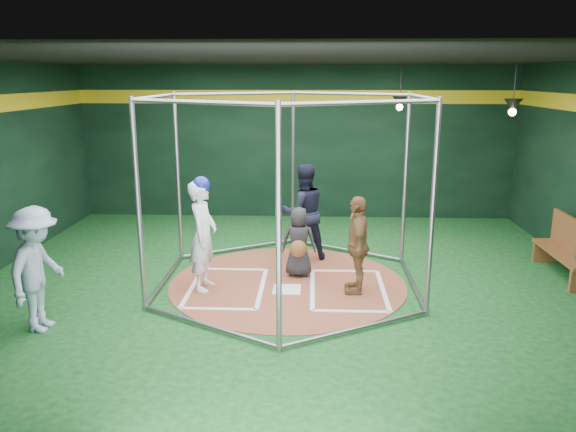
{
  "coord_description": "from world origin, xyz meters",
  "views": [
    {
      "loc": [
        0.39,
        -8.52,
        3.25
      ],
      "look_at": [
        0.0,
        0.1,
        1.1
      ],
      "focal_mm": 35.0,
      "sensor_mm": 36.0,
      "label": 1
    }
  ],
  "objects_px": {
    "umpire": "(303,212)",
    "dugout_bench": "(568,248)",
    "batter_figure": "(203,234)",
    "visitor_leopard": "(358,245)"
  },
  "relations": [
    {
      "from": "batter_figure",
      "to": "dugout_bench",
      "type": "xyz_separation_m",
      "value": [
        5.92,
        0.85,
        -0.4
      ]
    },
    {
      "from": "visitor_leopard",
      "to": "umpire",
      "type": "relative_size",
      "value": 0.86
    },
    {
      "from": "batter_figure",
      "to": "visitor_leopard",
      "type": "xyz_separation_m",
      "value": [
        2.37,
        -0.02,
        -0.13
      ]
    },
    {
      "from": "umpire",
      "to": "visitor_leopard",
      "type": "bearing_deg",
      "value": 99.23
    },
    {
      "from": "batter_figure",
      "to": "dugout_bench",
      "type": "relative_size",
      "value": 1.07
    },
    {
      "from": "visitor_leopard",
      "to": "umpire",
      "type": "height_order",
      "value": "umpire"
    },
    {
      "from": "dugout_bench",
      "to": "batter_figure",
      "type": "bearing_deg",
      "value": -171.83
    },
    {
      "from": "umpire",
      "to": "dugout_bench",
      "type": "xyz_separation_m",
      "value": [
        4.4,
        -0.7,
        -0.39
      ]
    },
    {
      "from": "visitor_leopard",
      "to": "dugout_bench",
      "type": "bearing_deg",
      "value": 106.34
    },
    {
      "from": "umpire",
      "to": "dugout_bench",
      "type": "distance_m",
      "value": 4.48
    }
  ]
}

